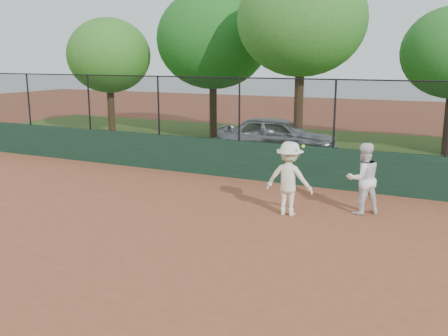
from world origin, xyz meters
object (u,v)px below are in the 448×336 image
at_px(tree_2, 301,20).
at_px(tree_0, 109,56).
at_px(player_second, 363,179).
at_px(parked_car, 277,137).
at_px(tree_1, 213,39).
at_px(player_main, 289,179).

bearing_deg(tree_2, tree_0, 174.61).
height_order(player_second, tree_0, tree_0).
relative_size(parked_car, tree_1, 0.66).
bearing_deg(parked_car, tree_0, 68.94).
bearing_deg(player_second, tree_1, -84.25).
bearing_deg(parked_car, tree_1, 43.25).
bearing_deg(player_second, player_main, -8.32).
height_order(player_main, tree_2, tree_2).
xyz_separation_m(player_main, tree_0, (-12.23, 8.74, 2.98)).
height_order(parked_car, tree_0, tree_0).
relative_size(player_main, tree_2, 0.25).
bearing_deg(tree_0, player_main, -35.55).
bearing_deg(tree_0, tree_1, 17.10).
bearing_deg(player_main, tree_1, 125.39).
height_order(parked_car, tree_2, tree_2).
height_order(player_main, tree_0, tree_0).
xyz_separation_m(tree_0, tree_2, (9.99, -0.94, 1.31)).
bearing_deg(tree_2, parked_car, -122.45).
relative_size(parked_car, tree_0, 0.81).
relative_size(player_second, player_main, 0.97).
xyz_separation_m(player_second, tree_2, (-3.84, 6.90, 4.31)).
relative_size(parked_car, player_main, 2.54).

